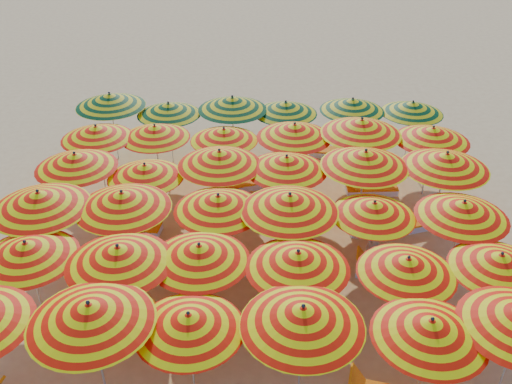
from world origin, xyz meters
TOP-DOWN VIEW (x-y plane):
  - ground at (0.00, 0.00)m, footprint 120.00×120.00m
  - umbrella_1 at (-3.15, -5.19)m, footprint 2.56×2.56m
  - umbrella_2 at (-1.26, -5.14)m, footprint 2.77×2.77m
  - umbrella_3 at (0.96, -5.20)m, footprint 3.16×3.16m
  - umbrella_4 at (3.42, -5.31)m, footprint 3.02×3.02m
  - umbrella_6 at (-5.20, -3.00)m, footprint 2.50×2.50m
  - umbrella_7 at (-3.02, -3.28)m, footprint 3.17×3.17m
  - umbrella_8 at (-1.25, -3.06)m, footprint 2.74×2.74m
  - umbrella_9 at (0.97, -3.33)m, footprint 2.91×2.91m
  - umbrella_10 at (3.40, -3.37)m, footprint 2.75×2.75m
  - umbrella_11 at (5.50, -3.22)m, footprint 2.52×2.52m
  - umbrella_12 at (-5.47, -1.18)m, footprint 3.07×3.07m
  - umbrella_13 at (-3.39, -1.09)m, footprint 3.16×3.16m
  - umbrella_14 at (-0.96, -0.98)m, footprint 2.69×2.69m
  - umbrella_15 at (0.87, -1.23)m, footprint 2.56×2.56m
  - umbrella_16 at (3.05, -1.04)m, footprint 2.60×2.60m
  - umbrella_17 at (5.24, -1.25)m, footprint 3.01×3.01m
  - umbrella_18 at (-5.24, 1.16)m, footprint 2.82×2.82m
  - umbrella_19 at (-3.18, 0.86)m, footprint 2.90×2.90m
  - umbrella_20 at (-1.06, 1.21)m, footprint 2.81×2.81m
  - umbrella_21 at (0.87, 1.07)m, footprint 2.59×2.59m
  - umbrella_22 at (3.11, 1.07)m, footprint 2.93×2.93m
  - umbrella_23 at (5.42, 1.03)m, footprint 2.55×2.55m
  - umbrella_24 at (-5.14, 3.18)m, footprint 2.66×2.66m
  - umbrella_25 at (-3.29, 3.34)m, footprint 2.30×2.30m
  - umbrella_26 at (-1.06, 3.25)m, footprint 2.56×2.56m
  - umbrella_27 at (1.20, 3.13)m, footprint 2.66×2.66m
  - umbrella_28 at (3.31, 3.15)m, footprint 3.05×3.05m
  - umbrella_29 at (5.55, 3.01)m, footprint 3.09×3.09m
  - umbrella_30 at (-5.20, 5.46)m, footprint 3.06×3.06m
  - umbrella_31 at (-3.11, 5.18)m, footprint 2.46×2.46m
  - umbrella_32 at (-0.87, 5.28)m, footprint 3.11×3.11m
  - umbrella_33 at (1.00, 5.32)m, footprint 2.98×2.98m
  - umbrella_34 at (3.36, 5.49)m, footprint 3.00×3.00m
  - umbrella_35 at (5.48, 5.46)m, footprint 2.52×2.52m
  - lounger_2 at (-3.53, -3.19)m, footprint 1.82×1.23m
  - lounger_3 at (-1.85, -3.05)m, footprint 1.74×0.62m
  - lounger_4 at (6.09, -3.25)m, footprint 1.82×1.22m
  - lounger_5 at (-2.79, -1.33)m, footprint 1.81×0.93m
  - lounger_6 at (0.27, -1.01)m, footprint 1.75×0.62m
  - lounger_7 at (3.55, -1.20)m, footprint 1.81×0.89m
  - lounger_8 at (-3.78, 0.78)m, footprint 1.79×0.79m
  - lounger_9 at (3.71, 0.85)m, footprint 1.79×0.78m
  - lounger_10 at (4.82, 1.04)m, footprint 1.83×1.07m
  - lounger_11 at (-0.55, 3.31)m, footprint 1.83×1.08m
  - lounger_12 at (3.81, 3.07)m, footprint 1.76×0.67m
  - lounger_13 at (2.76, 5.71)m, footprint 1.79×0.81m
  - beachgoer_a at (3.30, -0.48)m, footprint 0.64×0.61m

SIDE VIEW (x-z plane):
  - ground at x=0.00m, z-range 0.00..0.00m
  - lounger_2 at x=-3.53m, z-range -0.19..0.50m
  - lounger_3 at x=-1.85m, z-range -0.19..0.50m
  - lounger_4 at x=6.09m, z-range -0.19..0.50m
  - lounger_5 at x=-2.79m, z-range -0.19..0.50m
  - lounger_6 at x=0.27m, z-range -0.19..0.50m
  - lounger_7 at x=3.55m, z-range -0.19..0.50m
  - lounger_8 at x=-3.78m, z-range -0.19..0.50m
  - lounger_9 at x=3.71m, z-range -0.19..0.50m
  - lounger_10 at x=4.82m, z-range -0.19..0.50m
  - lounger_11 at x=-0.55m, z-range -0.19..0.50m
  - lounger_12 at x=3.81m, z-range -0.19..0.50m
  - lounger_13 at x=2.76m, z-range -0.19..0.50m
  - beachgoer_a at x=3.30m, z-range 0.00..1.47m
  - umbrella_26 at x=-1.06m, z-range 0.89..3.22m
  - umbrella_16 at x=3.05m, z-range 0.89..3.22m
  - umbrella_19 at x=-3.18m, z-range 0.89..3.23m
  - umbrella_35 at x=5.48m, z-range 0.89..3.24m
  - umbrella_2 at x=-1.26m, z-range 0.90..3.27m
  - umbrella_10 at x=3.40m, z-range 0.91..3.29m
  - umbrella_33 at x=1.00m, z-range 0.91..3.29m
  - umbrella_31 at x=-3.11m, z-range 0.91..3.29m
  - umbrella_11 at x=5.50m, z-range 0.91..3.30m
  - umbrella_25 at x=-3.29m, z-range 0.91..3.30m
  - umbrella_4 at x=3.42m, z-range 0.92..3.36m
  - umbrella_34 at x=3.36m, z-range 0.93..3.36m
  - umbrella_24 at x=-5.14m, z-range 0.93..3.38m
  - umbrella_6 at x=-5.20m, z-range 0.94..3.40m
  - umbrella_8 at x=-1.25m, z-range 0.94..3.42m
  - umbrella_14 at x=-0.96m, z-range 0.94..3.43m
  - umbrella_17 at x=5.24m, z-range 0.95..3.46m
  - umbrella_9 at x=0.97m, z-range 0.95..3.46m
  - umbrella_21 at x=0.87m, z-range 0.96..3.47m
  - umbrella_29 at x=5.55m, z-range 0.96..3.49m
  - umbrella_18 at x=-5.24m, z-range 0.96..3.49m
  - umbrella_27 at x=1.20m, z-range 0.98..3.54m
  - umbrella_32 at x=-0.87m, z-range 0.98..3.57m
  - umbrella_7 at x=-3.02m, z-range 0.98..3.57m
  - umbrella_20 at x=-1.06m, z-range 0.99..3.61m
  - umbrella_30 at x=-5.20m, z-range 1.00..3.62m
  - umbrella_3 at x=0.96m, z-range 1.00..3.64m
  - umbrella_13 at x=-3.39m, z-range 1.00..3.64m
  - umbrella_23 at x=5.42m, z-range 1.01..3.68m
  - umbrella_15 at x=0.87m, z-range 1.02..3.69m
  - umbrella_1 at x=-3.15m, z-range 1.02..3.70m
  - umbrella_12 at x=-5.47m, z-range 1.02..3.71m
  - umbrella_22 at x=3.11m, z-range 1.03..3.73m
  - umbrella_28 at x=3.31m, z-range 1.04..3.78m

